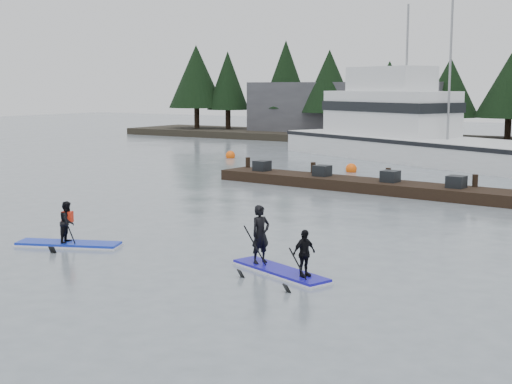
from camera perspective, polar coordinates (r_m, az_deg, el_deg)
The scene contains 10 objects.
ground at distance 19.62m, azimuth -9.41°, elevation -5.37°, with size 160.00×160.00×0.00m, color slate.
far_shore at distance 57.79m, azimuth 19.40°, elevation 3.67°, with size 70.00×8.00×0.60m, color #2D281E.
treeline at distance 57.81m, azimuth 19.38°, elevation 3.37°, with size 60.00×4.00×8.00m, color black, non-canonical shape.
waterfront_building at distance 64.08m, azimuth 7.55°, elevation 6.47°, with size 18.00×6.00×5.00m, color #4C4C51.
fishing_boat_large at distance 46.96m, azimuth 12.09°, elevation 3.64°, with size 20.40×13.19×10.97m.
floating_dock at distance 32.51m, azimuth 8.30°, elevation 0.58°, with size 14.65×1.95×0.49m, color black.
buoy_a at distance 46.57m, azimuth -2.06°, elevation 2.73°, with size 0.62×0.62×0.62m, color #FF5B0C.
buoy_b at distance 39.28m, azimuth 7.62°, elevation 1.59°, with size 0.62×0.62×0.62m, color #FF5B0C.
paddleboard_solo at distance 21.63m, azimuth -14.81°, elevation -3.04°, with size 3.10×1.86×1.81m.
paddleboard_duo at distance 17.93m, azimuth 1.82°, elevation -4.73°, with size 3.10×1.85×2.13m.
Camera 1 is at (12.70, -14.21, 4.65)m, focal length 50.00 mm.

